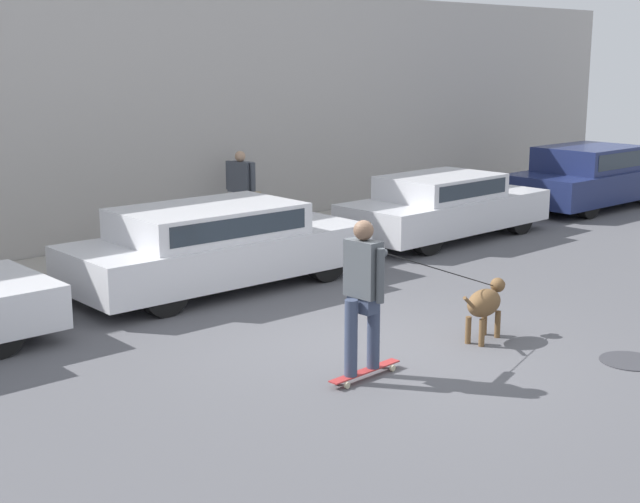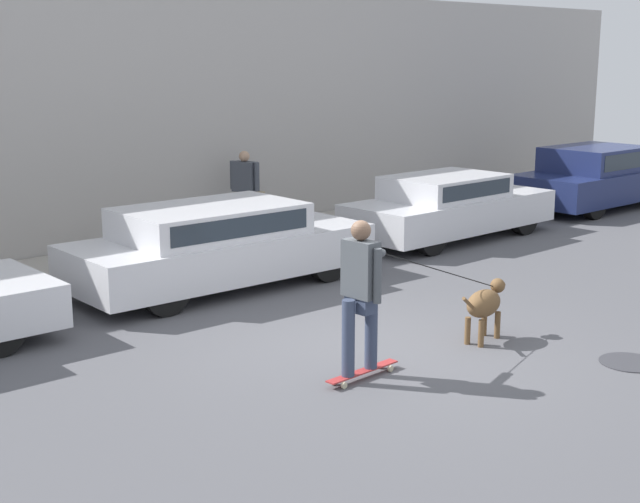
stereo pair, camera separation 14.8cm
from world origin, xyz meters
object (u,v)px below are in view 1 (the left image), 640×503
at_px(parked_car_1, 216,246).
at_px(dog, 485,303).
at_px(parked_car_2, 445,207).
at_px(parked_car_3, 591,178).
at_px(pedestrian_with_bag, 241,188).
at_px(skateboarder, 364,290).

relative_size(parked_car_1, dog, 4.59).
xyz_separation_m(parked_car_2, parked_car_3, (5.16, 0.00, 0.06)).
relative_size(parked_car_1, pedestrian_with_bag, 3.04).
xyz_separation_m(skateboarder, pedestrian_with_bag, (3.64, 6.69, -0.03)).
relative_size(dog, pedestrian_with_bag, 0.66).
height_order(parked_car_1, dog, parked_car_1).
relative_size(parked_car_1, skateboarder, 1.64).
xyz_separation_m(parked_car_2, pedestrian_with_bag, (-2.78, 2.56, 0.35)).
height_order(parked_car_1, pedestrian_with_bag, pedestrian_with_bag).
bearing_deg(skateboarder, pedestrian_with_bag, 59.59).
bearing_deg(dog, parked_car_3, 13.38).
relative_size(dog, skateboarder, 0.36).
distance_m(parked_car_1, parked_car_2, 5.26).
bearing_deg(parked_car_1, parked_car_3, 2.05).
bearing_deg(parked_car_1, parked_car_2, 2.04).
height_order(skateboarder, pedestrian_with_bag, skateboarder).
xyz_separation_m(parked_car_1, pedestrian_with_bag, (2.49, 2.56, 0.32)).
xyz_separation_m(parked_car_1, dog, (0.86, -4.20, -0.17)).
bearing_deg(pedestrian_with_bag, parked_car_2, 120.62).
bearing_deg(parked_car_1, dog, -76.32).
bearing_deg(dog, pedestrian_with_bag, 66.18).
bearing_deg(skateboarder, parked_car_3, 17.76).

